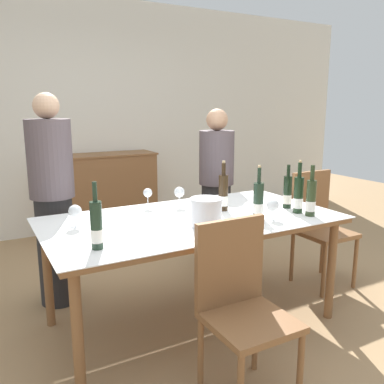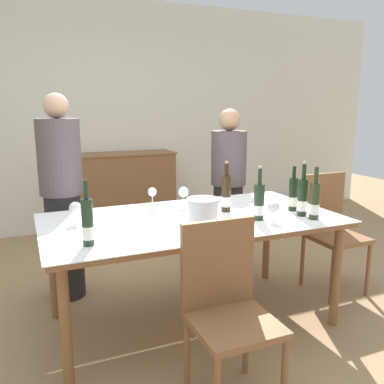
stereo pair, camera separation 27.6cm
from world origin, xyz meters
name	(u,v)px [view 2 (the right image)]	position (x,y,z in m)	size (l,w,h in m)	color
ground_plane	(192,321)	(0.00, 0.00, 0.00)	(12.00, 12.00, 0.00)	#A37F56
back_wall	(109,117)	(0.00, 2.67, 1.40)	(8.00, 0.10, 2.80)	silver
sideboard_cabinet	(126,192)	(0.11, 2.38, 0.49)	(1.21, 0.46, 0.97)	brown
dining_table	(192,226)	(0.00, 0.00, 0.72)	(2.01, 1.07, 0.78)	brown
ice_bucket	(203,212)	(-0.02, -0.22, 0.88)	(0.21, 0.21, 0.18)	silver
wine_bottle_0	(303,198)	(0.73, -0.25, 0.91)	(0.07, 0.07, 0.38)	black
wine_bottle_1	(88,223)	(-0.75, -0.30, 0.91)	(0.07, 0.07, 0.37)	#1E3323
wine_bottle_2	(315,201)	(0.75, -0.36, 0.90)	(0.07, 0.07, 0.36)	#28381E
wine_bottle_3	(226,194)	(0.30, 0.06, 0.91)	(0.07, 0.07, 0.37)	#332314
wine_bottle_4	(259,203)	(0.39, -0.22, 0.90)	(0.07, 0.07, 0.36)	#1E3323
wine_bottle_5	(293,195)	(0.76, -0.11, 0.90)	(0.06, 0.06, 0.33)	black
wine_glass_0	(152,193)	(-0.15, 0.42, 0.88)	(0.07, 0.07, 0.15)	white
wine_glass_1	(273,208)	(0.46, -0.30, 0.87)	(0.09, 0.09, 0.14)	white
wine_glass_2	(75,209)	(-0.75, 0.16, 0.88)	(0.08, 0.08, 0.14)	white
wine_glass_3	(184,192)	(0.06, 0.32, 0.89)	(0.08, 0.08, 0.15)	white
chair_right_end	(330,224)	(1.30, 0.09, 0.56)	(0.42, 0.42, 0.98)	brown
chair_near_front	(226,300)	(-0.13, -0.76, 0.54)	(0.42, 0.42, 0.95)	brown
person_host	(62,199)	(-0.78, 0.78, 0.82)	(0.33, 0.33, 1.63)	#262628
person_guest_left	(228,190)	(0.74, 0.87, 0.75)	(0.33, 0.33, 1.51)	#262628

